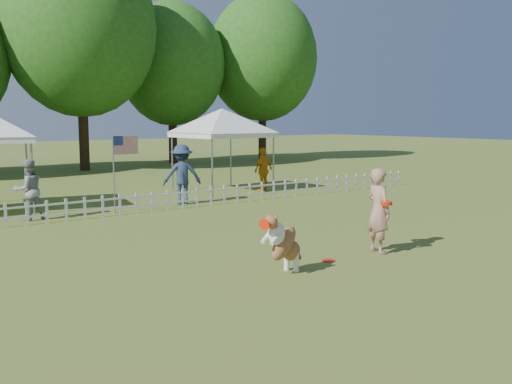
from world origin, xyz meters
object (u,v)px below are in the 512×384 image
Objects in this scene: canopy_tent_right at (222,152)px; flag_pole at (114,174)px; spectator_c at (263,170)px; handler at (378,211)px; dog at (284,243)px; spectator_a at (29,190)px; spectator_b at (182,174)px; frisbee_on_turf at (328,260)px.

flag_pole is (-5.04, -2.01, -0.37)m from canopy_tent_right.
spectator_c is (6.22, 1.10, -0.30)m from flag_pole.
handler is 1.05× the size of spectator_c.
handler reaches higher than dog.
flag_pole reaches higher than spectator_a.
spectator_b reaches higher than spectator_a.
dog is 0.50× the size of flag_pole.
dog is 0.68× the size of spectator_c.
handler is 0.77× the size of flag_pole.
frisbee_on_turf is 0.16× the size of spectator_c.
spectator_b is (2.67, 8.18, 0.38)m from dog.
flag_pole is (-0.99, 7.63, 1.10)m from frisbee_on_turf.
spectator_a is (-2.26, 0.31, -0.31)m from flag_pole.
flag_pole is at bearing 71.04° from dog.
spectator_a is (-4.51, 8.05, -0.05)m from handler.
dog is 4.35× the size of frisbee_on_turf.
spectator_a is at bearing 112.24° from frisbee_on_turf.
handler is 0.58× the size of canopy_tent_right.
flag_pole is 1.37× the size of spectator_c.
spectator_a is at bearing -167.73° from canopy_tent_right.
handler is 1.55× the size of dog.
flag_pole is at bearing 28.46° from spectator_b.
spectator_c reaches higher than dog.
handler is 1.52m from frisbee_on_turf.
frisbee_on_turf is 0.11× the size of flag_pole.
canopy_tent_right reaches higher than flag_pole.
handler is 8.11m from spectator_b.
spectator_a is (-2.00, 8.12, 0.26)m from dog.
spectator_a is at bearing 20.52° from spectator_b.
canopy_tent_right is 1.64m from spectator_c.
handler is at bearing 108.66° from spectator_b.
spectator_b is (4.67, 0.06, 0.12)m from spectator_a.
flag_pole reaches higher than spectator_c.
spectator_b is at bearing 54.85° from dog.
spectator_b is at bearing 2.70° from flag_pole.
frisbee_on_turf is at bearing 98.12° from handler.
flag_pole is at bearing 164.12° from spectator_a.
dog is at bearing 39.44° from spectator_c.
spectator_c is (8.48, 0.79, 0.01)m from spectator_a.
canopy_tent_right is at bearing 67.23° from frisbee_on_turf.
spectator_c is at bearing 4.06° from flag_pole.
spectator_b is (1.42, 8.00, 0.92)m from frisbee_on_turf.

